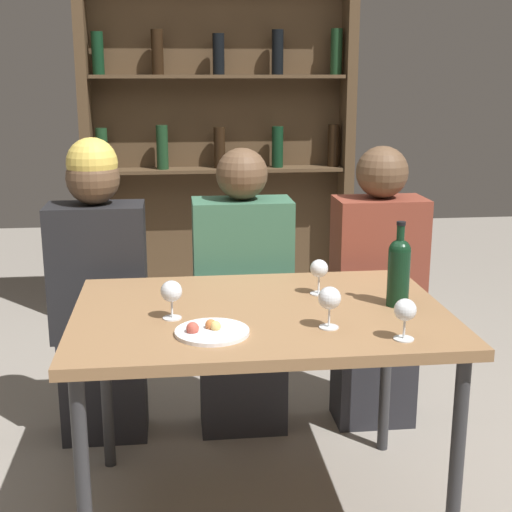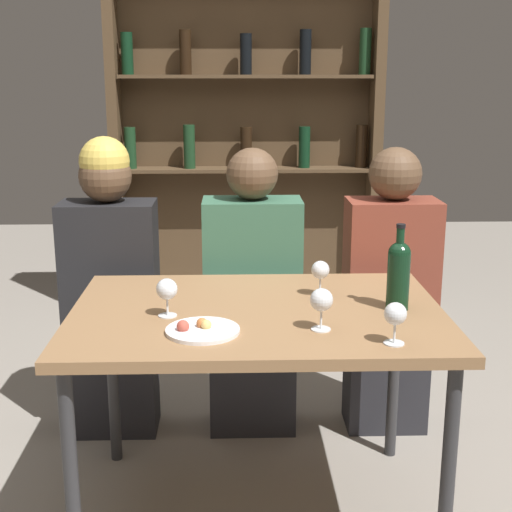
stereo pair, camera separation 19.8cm
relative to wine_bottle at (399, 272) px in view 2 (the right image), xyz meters
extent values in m
plane|color=gray|center=(-0.46, 0.01, -0.87)|extent=(10.00, 10.00, 0.00)
cube|color=olive|center=(-0.46, 0.01, -0.14)|extent=(1.22, 0.85, 0.04)
cylinder|color=#2D2D30|center=(-1.01, -0.36, -0.52)|extent=(0.04, 0.04, 0.71)
cylinder|color=#2D2D30|center=(0.09, -0.36, -0.52)|extent=(0.04, 0.04, 0.71)
cylinder|color=#2D2D30|center=(-1.01, 0.37, -0.52)|extent=(0.04, 0.04, 0.71)
cylinder|color=#2D2D30|center=(0.09, 0.37, -0.52)|extent=(0.04, 0.04, 0.71)
cube|color=#4C3823|center=(-0.46, 2.10, 0.21)|extent=(1.52, 0.02, 2.17)
cube|color=#4C3823|center=(-1.22, 1.99, 0.21)|extent=(0.06, 0.18, 2.17)
cube|color=#4C3823|center=(0.30, 1.99, 0.21)|extent=(0.06, 0.18, 2.17)
cube|color=#4C3823|center=(-0.46, 1.99, 0.08)|extent=(1.44, 0.18, 0.02)
cylinder|color=#19381E|center=(-1.14, 1.99, 0.21)|extent=(0.07, 0.07, 0.24)
cylinder|color=#19381E|center=(-0.79, 1.98, 0.21)|extent=(0.07, 0.07, 0.25)
cylinder|color=black|center=(-0.46, 2.00, 0.21)|extent=(0.07, 0.07, 0.24)
cylinder|color=black|center=(-0.12, 1.99, 0.21)|extent=(0.07, 0.07, 0.24)
cylinder|color=black|center=(0.22, 2.00, 0.21)|extent=(0.07, 0.07, 0.25)
cube|color=#4C3823|center=(-0.46, 1.99, 0.61)|extent=(1.44, 0.18, 0.02)
cylinder|color=black|center=(-1.13, 1.99, 0.74)|extent=(0.07, 0.07, 0.23)
cylinder|color=black|center=(-0.80, 2.00, 0.74)|extent=(0.07, 0.07, 0.25)
cylinder|color=black|center=(-0.46, 1.99, 0.73)|extent=(0.07, 0.07, 0.23)
cylinder|color=black|center=(-0.12, 2.00, 0.75)|extent=(0.07, 0.07, 0.25)
cylinder|color=#19381E|center=(0.22, 1.99, 0.75)|extent=(0.07, 0.07, 0.26)
cylinder|color=black|center=(0.00, 0.00, -0.03)|extent=(0.07, 0.07, 0.19)
sphere|color=black|center=(0.00, 0.00, 0.06)|extent=(0.07, 0.07, 0.07)
cylinder|color=black|center=(0.00, 0.00, 0.11)|extent=(0.03, 0.03, 0.08)
cylinder|color=black|center=(0.00, 0.00, 0.15)|extent=(0.03, 0.03, 0.01)
cylinder|color=silver|center=(-0.75, -0.05, -0.12)|extent=(0.06, 0.06, 0.00)
cylinder|color=silver|center=(-0.75, -0.05, -0.09)|extent=(0.01, 0.01, 0.07)
sphere|color=silver|center=(-0.75, -0.05, -0.04)|extent=(0.07, 0.07, 0.07)
cylinder|color=silver|center=(-0.08, -0.31, -0.12)|extent=(0.06, 0.06, 0.00)
cylinder|color=silver|center=(-0.08, -0.31, -0.09)|extent=(0.01, 0.01, 0.07)
sphere|color=silver|center=(-0.08, -0.31, -0.04)|extent=(0.07, 0.07, 0.07)
cylinder|color=silver|center=(-0.27, -0.19, -0.12)|extent=(0.06, 0.06, 0.00)
cylinder|color=silver|center=(-0.27, -0.19, -0.09)|extent=(0.01, 0.01, 0.07)
sphere|color=silver|center=(-0.27, -0.19, -0.03)|extent=(0.07, 0.07, 0.07)
cylinder|color=silver|center=(-0.24, 0.15, -0.12)|extent=(0.06, 0.06, 0.00)
cylinder|color=silver|center=(-0.24, 0.15, -0.09)|extent=(0.01, 0.01, 0.07)
sphere|color=silver|center=(-0.24, 0.15, -0.03)|extent=(0.06, 0.06, 0.06)
cylinder|color=white|center=(-0.63, -0.20, -0.12)|extent=(0.22, 0.22, 0.01)
sphere|color=#B74C3D|center=(-0.69, -0.21, -0.10)|extent=(0.04, 0.04, 0.04)
sphere|color=#C67038|center=(-0.63, -0.18, -0.10)|extent=(0.03, 0.03, 0.03)
sphere|color=#E5BC66|center=(-0.62, -0.19, -0.11)|extent=(0.03, 0.03, 0.03)
cube|color=#26262B|center=(-1.05, 0.63, -0.65)|extent=(0.35, 0.22, 0.45)
cube|color=black|center=(-1.05, 0.63, -0.15)|extent=(0.39, 0.22, 0.55)
sphere|color=brown|center=(-1.05, 0.63, 0.23)|extent=(0.21, 0.21, 0.21)
sphere|color=gold|center=(-1.05, 0.63, 0.29)|extent=(0.20, 0.20, 0.20)
cube|color=#26262B|center=(-0.46, 0.63, -0.65)|extent=(0.36, 0.22, 0.45)
cube|color=#38664C|center=(-0.46, 0.63, -0.15)|extent=(0.40, 0.22, 0.56)
sphere|color=brown|center=(-0.46, 0.63, 0.24)|extent=(0.21, 0.21, 0.21)
cube|color=#26262B|center=(0.12, 0.63, -0.65)|extent=(0.34, 0.22, 0.45)
cube|color=brown|center=(0.12, 0.63, -0.15)|extent=(0.37, 0.22, 0.55)
sphere|color=brown|center=(0.12, 0.63, 0.24)|extent=(0.21, 0.21, 0.21)
camera|label=1|loc=(-0.73, -2.20, 0.63)|focal=50.00mm
camera|label=2|loc=(-0.53, -2.22, 0.63)|focal=50.00mm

